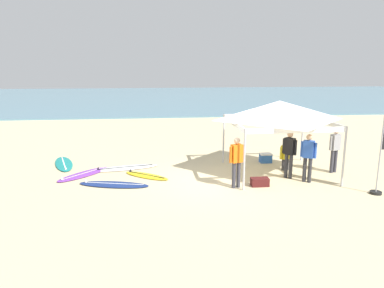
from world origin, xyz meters
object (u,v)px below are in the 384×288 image
object	(u,v)px
surfboard_yellow	(146,176)
surfboard_purple	(84,174)
surfboard_navy	(114,184)
person_blue	(308,155)
gear_bag_near_tent	(260,182)
canopy_tent	(279,110)
surfboard_white	(125,168)
person_yellow	(286,154)
person_orange	(237,159)
cooler_box	(266,158)
surfboard_teal	(64,164)
person_black	(289,151)
person_grey	(335,147)

from	to	relation	value
surfboard_yellow	surfboard_purple	world-z (taller)	same
surfboard_navy	person_blue	bearing A→B (deg)	-3.14
gear_bag_near_tent	canopy_tent	bearing A→B (deg)	52.41
surfboard_yellow	gear_bag_near_tent	distance (m)	4.11
surfboard_white	person_yellow	distance (m)	6.31
surfboard_purple	gear_bag_near_tent	world-z (taller)	gear_bag_near_tent
person_yellow	surfboard_navy	bearing A→B (deg)	-169.92
surfboard_white	person_orange	size ratio (longest dim) A/B	1.55
surfboard_white	person_yellow	world-z (taller)	person_yellow
person_blue	cooler_box	size ratio (longest dim) A/B	3.42
person_orange	person_yellow	world-z (taller)	person_orange
surfboard_teal	person_orange	world-z (taller)	person_orange
gear_bag_near_tent	surfboard_purple	bearing A→B (deg)	162.57
person_blue	person_black	world-z (taller)	same
canopy_tent	surfboard_white	world-z (taller)	canopy_tent
surfboard_purple	gear_bag_near_tent	xyz separation A→B (m)	(6.15, -1.93, 0.10)
person_blue	cooler_box	world-z (taller)	person_blue
person_black	person_grey	bearing A→B (deg)	13.51
surfboard_teal	cooler_box	distance (m)	8.39
person_blue	gear_bag_near_tent	xyz separation A→B (m)	(-1.76, -0.23, -0.85)
surfboard_yellow	gear_bag_near_tent	world-z (taller)	gear_bag_near_tent
surfboard_white	surfboard_purple	world-z (taller)	same
surfboard_yellow	cooler_box	distance (m)	5.16
surfboard_teal	person_orange	bearing A→B (deg)	-29.20
surfboard_navy	person_black	size ratio (longest dim) A/B	1.48
cooler_box	surfboard_purple	bearing A→B (deg)	-172.45
surfboard_navy	person_orange	distance (m)	4.26
person_orange	surfboard_navy	bearing A→B (deg)	170.61
surfboard_yellow	person_black	bearing A→B (deg)	-8.07
person_blue	surfboard_teal	bearing A→B (deg)	160.05
person_orange	person_blue	bearing A→B (deg)	6.80
surfboard_yellow	person_yellow	bearing A→B (deg)	2.89
person_blue	person_orange	world-z (taller)	same
person_yellow	gear_bag_near_tent	world-z (taller)	person_yellow
person_grey	gear_bag_near_tent	bearing A→B (deg)	-159.26
person_grey	cooler_box	world-z (taller)	person_grey
surfboard_teal	person_yellow	size ratio (longest dim) A/B	2.12
surfboard_navy	person_blue	distance (m)	6.77
person_yellow	gear_bag_near_tent	size ratio (longest dim) A/B	2.00
surfboard_navy	person_orange	world-z (taller)	person_orange
person_orange	person_yellow	bearing A→B (deg)	37.40
person_blue	person_yellow	world-z (taller)	person_blue
canopy_tent	surfboard_teal	bearing A→B (deg)	165.49
surfboard_teal	person_orange	distance (m)	7.39
person_black	surfboard_navy	bearing A→B (deg)	-178.57
surfboard_purple	surfboard_navy	bearing A→B (deg)	-47.48
surfboard_white	person_blue	bearing A→B (deg)	-20.19
surfboard_yellow	person_black	xyz separation A→B (m)	(5.12, -0.73, 0.95)
surfboard_navy	person_black	distance (m)	6.29
canopy_tent	surfboard_navy	size ratio (longest dim) A/B	1.39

